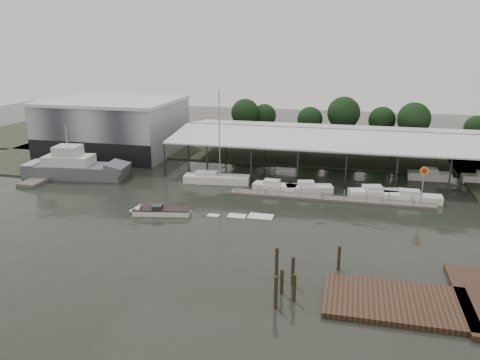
% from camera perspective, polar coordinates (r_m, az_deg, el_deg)
% --- Properties ---
extents(ground, '(200.00, 200.00, 0.00)m').
position_cam_1_polar(ground, '(59.41, -4.38, -4.41)').
color(ground, black).
rests_on(ground, ground).
extents(land_strip_far, '(140.00, 30.00, 0.30)m').
position_cam_1_polar(land_strip_far, '(98.59, 3.09, 4.14)').
color(land_strip_far, '#3C4030').
rests_on(land_strip_far, ground).
extents(land_strip_west, '(20.00, 40.00, 0.30)m').
position_cam_1_polar(land_strip_west, '(102.85, -20.77, 3.60)').
color(land_strip_west, '#3C4030').
rests_on(land_strip_west, ground).
extents(storage_warehouse, '(24.50, 20.50, 10.50)m').
position_cam_1_polar(storage_warehouse, '(95.63, -15.09, 6.38)').
color(storage_warehouse, '#A6ABB0').
rests_on(storage_warehouse, ground).
extents(covered_boat_shed, '(58.24, 24.00, 6.96)m').
position_cam_1_polar(covered_boat_shed, '(82.13, 13.12, 5.52)').
color(covered_boat_shed, silver).
rests_on(covered_boat_shed, ground).
extents(trawler_dock, '(3.00, 18.00, 0.50)m').
position_cam_1_polar(trawler_dock, '(84.45, -21.12, 1.03)').
color(trawler_dock, '#5F5A53').
rests_on(trawler_dock, ground).
extents(floating_dock, '(28.00, 2.00, 1.40)m').
position_cam_1_polar(floating_dock, '(66.19, 10.80, -2.26)').
color(floating_dock, '#5F5A53').
rests_on(floating_dock, ground).
extents(shell_fuel_sign, '(1.10, 0.18, 5.55)m').
position_cam_1_polar(shell_fuel_sign, '(65.77, 21.46, 0.14)').
color(shell_fuel_sign, '#96999C').
rests_on(shell_fuel_sign, ground).
extents(boardwalk_platform, '(15.00, 12.00, 0.50)m').
position_cam_1_polar(boardwalk_platform, '(43.53, 21.88, -13.59)').
color(boardwalk_platform, '#3E2919').
rests_on(boardwalk_platform, ground).
extents(grey_trawler, '(17.22, 6.61, 8.84)m').
position_cam_1_polar(grey_trawler, '(80.20, -19.37, 1.42)').
color(grey_trawler, '#555A5E').
rests_on(grey_trawler, ground).
extents(white_sailboat, '(10.36, 3.64, 14.57)m').
position_cam_1_polar(white_sailboat, '(72.97, -2.98, 0.16)').
color(white_sailboat, white).
rests_on(white_sailboat, ground).
extents(speedboat_underway, '(18.76, 5.24, 2.00)m').
position_cam_1_polar(speedboat_underway, '(60.66, -10.09, -3.79)').
color(speedboat_underway, white).
rests_on(speedboat_underway, ground).
extents(moored_cruiser_0, '(6.61, 2.90, 1.70)m').
position_cam_1_polar(moored_cruiser_0, '(69.14, 4.22, -0.83)').
color(moored_cruiser_0, white).
rests_on(moored_cruiser_0, ground).
extents(moored_cruiser_1, '(7.07, 3.81, 1.70)m').
position_cam_1_polar(moored_cruiser_1, '(69.02, 8.37, -1.00)').
color(moored_cruiser_1, white).
rests_on(moored_cruiser_1, ground).
extents(moored_cruiser_2, '(7.79, 3.95, 1.70)m').
position_cam_1_polar(moored_cruiser_2, '(68.98, 16.14, -1.50)').
color(moored_cruiser_2, white).
rests_on(moored_cruiser_2, ground).
extents(moored_cruiser_3, '(7.67, 2.39, 1.70)m').
position_cam_1_polar(moored_cruiser_3, '(68.55, 20.25, -2.00)').
color(moored_cruiser_3, white).
rests_on(moored_cruiser_3, ground).
extents(mooring_pilings, '(5.97, 8.44, 3.46)m').
position_cam_1_polar(mooring_pilings, '(42.77, 6.53, -11.73)').
color(mooring_pilings, '#372A1B').
rests_on(mooring_pilings, ground).
extents(horizon_tree_line, '(69.68, 10.82, 10.25)m').
position_cam_1_polar(horizon_tree_line, '(101.28, 16.22, 7.17)').
color(horizon_tree_line, '#312215').
rests_on(horizon_tree_line, ground).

